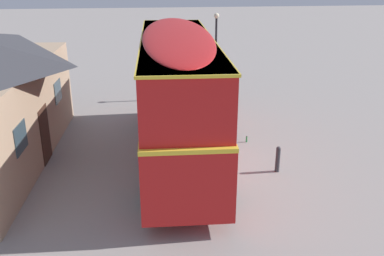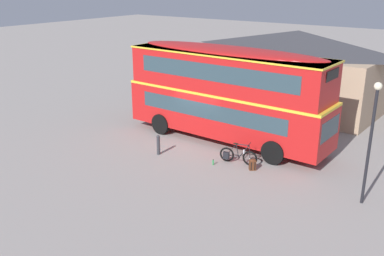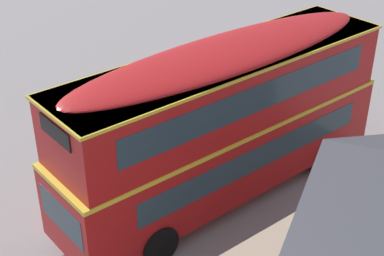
{
  "view_description": "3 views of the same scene",
  "coord_description": "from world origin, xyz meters",
  "px_view_note": "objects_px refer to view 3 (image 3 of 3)",
  "views": [
    {
      "loc": [
        -14.02,
        1.58,
        7.0
      ],
      "look_at": [
        0.58,
        0.04,
        1.33
      ],
      "focal_mm": 40.24,
      "sensor_mm": 36.0,
      "label": 1
    },
    {
      "loc": [
        11.79,
        -17.32,
        7.85
      ],
      "look_at": [
        0.53,
        -1.76,
        1.23
      ],
      "focal_mm": 40.5,
      "sensor_mm": 36.0,
      "label": 2
    },
    {
      "loc": [
        11.01,
        10.7,
        10.59
      ],
      "look_at": [
        1.49,
        -0.34,
        2.1
      ],
      "focal_mm": 53.56,
      "sensor_mm": 36.0,
      "label": 3
    }
  ],
  "objects_px": {
    "touring_bicycle": "(130,175)",
    "water_bottle_green_metal": "(135,163)",
    "double_decker_bus": "(225,117)",
    "kerb_bollard": "(190,120)",
    "backpack_on_ground": "(102,186)"
  },
  "relations": [
    {
      "from": "touring_bicycle",
      "to": "water_bottle_green_metal",
      "type": "xyz_separation_m",
      "value": [
        -0.76,
        -0.77,
        -0.25
      ]
    },
    {
      "from": "double_decker_bus",
      "to": "kerb_bollard",
      "type": "bearing_deg",
      "value": -114.89
    },
    {
      "from": "water_bottle_green_metal",
      "to": "kerb_bollard",
      "type": "distance_m",
      "value": 2.84
    },
    {
      "from": "double_decker_bus",
      "to": "kerb_bollard",
      "type": "height_order",
      "value": "double_decker_bus"
    },
    {
      "from": "touring_bicycle",
      "to": "backpack_on_ground",
      "type": "bearing_deg",
      "value": -12.68
    },
    {
      "from": "double_decker_bus",
      "to": "kerb_bollard",
      "type": "relative_size",
      "value": 11.08
    },
    {
      "from": "water_bottle_green_metal",
      "to": "kerb_bollard",
      "type": "relative_size",
      "value": 0.27
    },
    {
      "from": "kerb_bollard",
      "to": "water_bottle_green_metal",
      "type": "bearing_deg",
      "value": 9.82
    },
    {
      "from": "backpack_on_ground",
      "to": "water_bottle_green_metal",
      "type": "height_order",
      "value": "backpack_on_ground"
    },
    {
      "from": "double_decker_bus",
      "to": "kerb_bollard",
      "type": "xyz_separation_m",
      "value": [
        -1.58,
        -3.41,
        -2.15
      ]
    },
    {
      "from": "water_bottle_green_metal",
      "to": "kerb_bollard",
      "type": "height_order",
      "value": "kerb_bollard"
    },
    {
      "from": "kerb_bollard",
      "to": "backpack_on_ground",
      "type": "bearing_deg",
      "value": 13.28
    },
    {
      "from": "double_decker_bus",
      "to": "kerb_bollard",
      "type": "distance_m",
      "value": 4.33
    },
    {
      "from": "water_bottle_green_metal",
      "to": "kerb_bollard",
      "type": "xyz_separation_m",
      "value": [
        -2.77,
        -0.48,
        0.37
      ]
    },
    {
      "from": "backpack_on_ground",
      "to": "kerb_bollard",
      "type": "relative_size",
      "value": 0.52
    }
  ]
}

